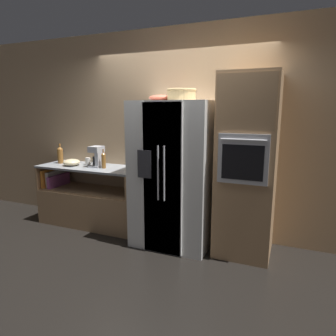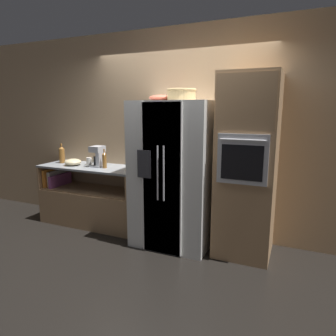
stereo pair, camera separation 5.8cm
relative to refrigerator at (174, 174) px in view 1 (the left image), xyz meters
The scene contains 12 objects.
ground_plane 0.92m from the refrigerator, 162.80° to the right, with size 20.00×20.00×0.00m, color black.
wall_back 0.66m from the refrigerator, 103.36° to the left, with size 12.00×0.06×2.80m.
counter_left 1.52m from the refrigerator, behind, with size 1.59×0.61×0.90m.
refrigerator is the anchor object (origin of this frame).
wall_oven 0.91m from the refrigerator, ahead, with size 0.65×0.74×2.13m.
wicker_basket 1.00m from the refrigerator, 33.79° to the right, with size 0.35×0.35×0.13m.
fruit_bowl 0.97m from the refrigerator, behind, with size 0.30×0.30×0.07m.
bottle_tall 1.12m from the refrigerator, behind, with size 0.06×0.06×0.28m.
bottle_short 1.97m from the refrigerator, behind, with size 0.09×0.09×0.31m.
mug 1.49m from the refrigerator, behind, with size 0.12×0.08×0.11m.
mixing_bowl 1.67m from the refrigerator, behind, with size 0.25×0.25×0.10m.
coffee_maker 1.26m from the refrigerator, behind, with size 0.17×0.20×0.30m.
Camera 1 is at (1.46, -3.44, 1.74)m, focal length 32.00 mm.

